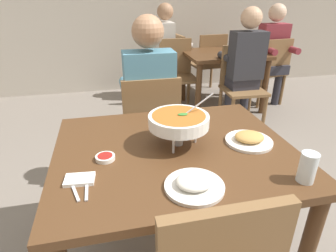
# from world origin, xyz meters

# --- Properties ---
(ground_plane) EXTENTS (16.00, 16.00, 0.00)m
(ground_plane) POSITION_xyz_m (0.00, 0.00, 0.00)
(ground_plane) COLOR gray
(dining_table_main) EXTENTS (1.17, 0.97, 0.74)m
(dining_table_main) POSITION_xyz_m (0.00, 0.00, 0.63)
(dining_table_main) COLOR #51331C
(dining_table_main) RESTS_ON ground_plane
(chair_diner_main) EXTENTS (0.44, 0.44, 0.90)m
(chair_diner_main) POSITION_xyz_m (-0.00, 0.77, 0.51)
(chair_diner_main) COLOR brown
(chair_diner_main) RESTS_ON ground_plane
(diner_main) EXTENTS (0.40, 0.45, 1.31)m
(diner_main) POSITION_xyz_m (0.00, 0.80, 0.75)
(diner_main) COLOR #2D2D38
(diner_main) RESTS_ON ground_plane
(curry_bowl) EXTENTS (0.33, 0.30, 0.26)m
(curry_bowl) POSITION_xyz_m (0.03, 0.03, 0.87)
(curry_bowl) COLOR silver
(curry_bowl) RESTS_ON dining_table_main
(rice_plate) EXTENTS (0.24, 0.24, 0.06)m
(rice_plate) POSITION_xyz_m (0.00, -0.33, 0.76)
(rice_plate) COLOR white
(rice_plate) RESTS_ON dining_table_main
(appetizer_plate) EXTENTS (0.24, 0.24, 0.06)m
(appetizer_plate) POSITION_xyz_m (0.39, -0.03, 0.76)
(appetizer_plate) COLOR white
(appetizer_plate) RESTS_ON dining_table_main
(sauce_dish) EXTENTS (0.09, 0.09, 0.02)m
(sauce_dish) POSITION_xyz_m (-0.34, -0.04, 0.75)
(sauce_dish) COLOR white
(sauce_dish) RESTS_ON dining_table_main
(napkin_folded) EXTENTS (0.13, 0.09, 0.02)m
(napkin_folded) POSITION_xyz_m (-0.45, -0.18, 0.74)
(napkin_folded) COLOR white
(napkin_folded) RESTS_ON dining_table_main
(fork_utensil) EXTENTS (0.06, 0.17, 0.01)m
(fork_utensil) POSITION_xyz_m (-0.47, -0.23, 0.74)
(fork_utensil) COLOR silver
(fork_utensil) RESTS_ON dining_table_main
(spoon_utensil) EXTENTS (0.01, 0.17, 0.01)m
(spoon_utensil) POSITION_xyz_m (-0.42, -0.23, 0.74)
(spoon_utensil) COLOR silver
(spoon_utensil) RESTS_ON dining_table_main
(drink_glass) EXTENTS (0.07, 0.07, 0.13)m
(drink_glass) POSITION_xyz_m (0.46, -0.38, 0.79)
(drink_glass) COLOR silver
(drink_glass) RESTS_ON dining_table_main
(dining_table_far) EXTENTS (1.00, 0.80, 0.74)m
(dining_table_far) POSITION_xyz_m (1.21, 2.22, 0.61)
(dining_table_far) COLOR #51331C
(dining_table_far) RESTS_ON ground_plane
(chair_bg_left) EXTENTS (0.46, 0.46, 0.90)m
(chair_bg_left) POSITION_xyz_m (1.20, 1.68, 0.51)
(chair_bg_left) COLOR brown
(chair_bg_left) RESTS_ON ground_plane
(chair_bg_middle) EXTENTS (0.49, 0.49, 0.90)m
(chair_bg_middle) POSITION_xyz_m (1.86, 2.17, 0.51)
(chair_bg_middle) COLOR brown
(chair_bg_middle) RESTS_ON ground_plane
(chair_bg_right) EXTENTS (0.49, 0.49, 0.90)m
(chair_bg_right) POSITION_xyz_m (0.63, 2.73, 0.51)
(chair_bg_right) COLOR brown
(chair_bg_right) RESTS_ON ground_plane
(chair_bg_corner) EXTENTS (0.48, 0.48, 0.90)m
(chair_bg_corner) POSITION_xyz_m (1.21, 2.76, 0.51)
(chair_bg_corner) COLOR brown
(chair_bg_corner) RESTS_ON ground_plane
(chair_bg_window) EXTENTS (0.45, 0.45, 0.90)m
(chair_bg_window) POSITION_xyz_m (0.61, 2.31, 0.51)
(chair_bg_window) COLOR brown
(chair_bg_window) RESTS_ON ground_plane
(patron_bg_left) EXTENTS (0.40, 0.45, 1.31)m
(patron_bg_left) POSITION_xyz_m (1.20, 1.65, 0.75)
(patron_bg_left) COLOR #2D2D38
(patron_bg_left) RESTS_ON ground_plane
(patron_bg_middle) EXTENTS (0.40, 0.45, 1.31)m
(patron_bg_middle) POSITION_xyz_m (1.89, 2.21, 0.75)
(patron_bg_middle) COLOR #2D2D38
(patron_bg_middle) RESTS_ON ground_plane
(patron_bg_right) EXTENTS (0.45, 0.40, 1.31)m
(patron_bg_right) POSITION_xyz_m (0.59, 2.75, 0.75)
(patron_bg_right) COLOR #2D2D38
(patron_bg_right) RESTS_ON ground_plane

